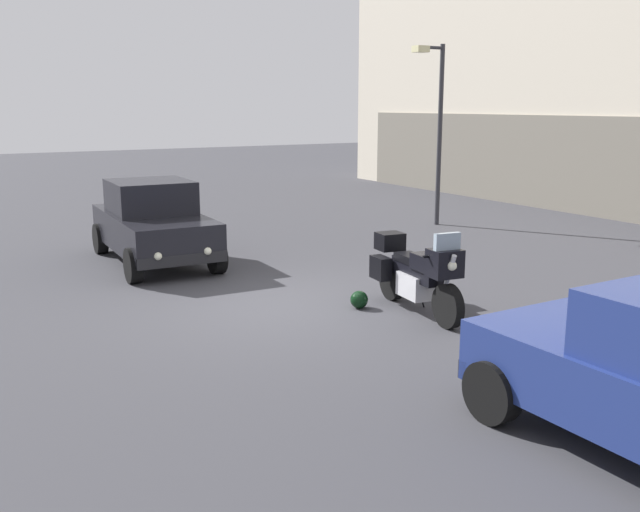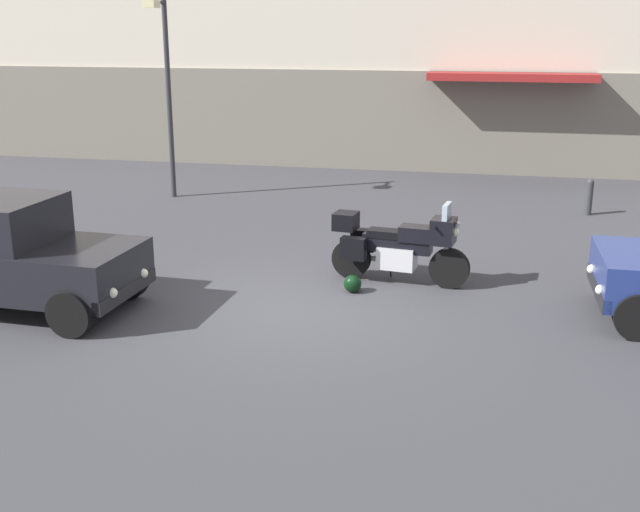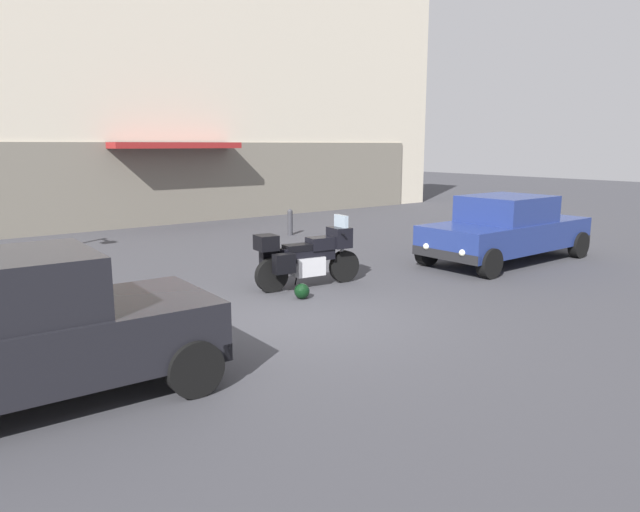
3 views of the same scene
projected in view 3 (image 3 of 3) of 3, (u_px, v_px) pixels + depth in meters
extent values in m
plane|color=#38383D|center=(297.00, 317.00, 9.33)|extent=(80.00, 80.00, 0.00)
cube|color=beige|center=(59.00, 77.00, 18.43)|extent=(31.63, 2.40, 9.68)
cube|color=#6D675C|center=(78.00, 188.00, 18.13)|extent=(28.47, 0.12, 2.80)
cube|color=maroon|center=(176.00, 145.00, 19.43)|extent=(4.40, 1.10, 0.20)
cylinder|color=black|center=(344.00, 266.00, 11.69)|extent=(0.65, 0.22, 0.64)
cylinder|color=black|center=(272.00, 275.00, 10.87)|extent=(0.65, 0.22, 0.64)
cylinder|color=#B7B7BC|center=(343.00, 245.00, 11.60)|extent=(0.33, 0.11, 0.68)
cube|color=#B7B7BC|center=(307.00, 266.00, 11.24)|extent=(0.64, 0.47, 0.36)
cube|color=black|center=(307.00, 254.00, 11.20)|extent=(1.13, 0.41, 0.28)
cube|color=black|center=(321.00, 243.00, 11.31)|extent=(0.56, 0.40, 0.24)
cube|color=black|center=(298.00, 247.00, 11.07)|extent=(0.59, 0.37, 0.12)
cube|color=black|center=(339.00, 237.00, 11.52)|extent=(0.41, 0.48, 0.40)
cube|color=#8C9EAD|center=(341.00, 222.00, 11.48)|extent=(0.13, 0.41, 0.28)
sphere|color=#EAEACC|center=(347.00, 237.00, 11.61)|extent=(0.14, 0.14, 0.14)
cylinder|color=black|center=(336.00, 233.00, 11.46)|extent=(0.12, 0.62, 0.04)
cylinder|color=#B7B7BC|center=(275.00, 273.00, 11.13)|extent=(0.56, 0.16, 0.09)
cube|color=black|center=(271.00, 259.00, 11.12)|extent=(0.42, 0.25, 0.36)
cube|color=black|center=(284.00, 264.00, 10.65)|extent=(0.42, 0.25, 0.36)
cube|color=black|center=(266.00, 243.00, 10.70)|extent=(0.41, 0.44, 0.28)
cylinder|color=black|center=(296.00, 278.00, 11.37)|extent=(0.04, 0.13, 0.29)
sphere|color=black|center=(302.00, 291.00, 10.43)|extent=(0.28, 0.28, 0.28)
cube|color=black|center=(33.00, 345.00, 6.10)|extent=(3.86, 1.78, 0.68)
cube|color=black|center=(11.00, 286.00, 5.89)|extent=(1.65, 1.57, 0.64)
cube|color=#8C9EAD|center=(88.00, 276.00, 6.32)|extent=(0.11, 1.40, 0.54)
cube|color=black|center=(198.00, 334.00, 7.20)|extent=(0.18, 1.64, 0.20)
cylinder|color=black|center=(145.00, 331.00, 7.61)|extent=(0.65, 0.24, 0.64)
cylinder|color=black|center=(194.00, 368.00, 6.37)|extent=(0.65, 0.24, 0.64)
sphere|color=silver|center=(187.00, 315.00, 7.57)|extent=(0.14, 0.14, 0.14)
sphere|color=silver|center=(218.00, 333.00, 6.85)|extent=(0.14, 0.14, 0.14)
cube|color=navy|center=(506.00, 235.00, 13.67)|extent=(4.52, 1.81, 0.64)
cube|color=navy|center=(507.00, 209.00, 13.52)|extent=(1.92, 1.64, 0.60)
cube|color=#8C9EAD|center=(483.00, 211.00, 12.97)|extent=(0.08, 1.50, 0.51)
cube|color=#8C9EAD|center=(528.00, 206.00, 14.07)|extent=(0.08, 1.50, 0.48)
cube|color=black|center=(445.00, 255.00, 12.36)|extent=(0.14, 1.76, 0.20)
cube|color=black|center=(556.00, 235.00, 15.06)|extent=(0.14, 1.76, 0.20)
cylinder|color=black|center=(490.00, 263.00, 11.98)|extent=(0.64, 0.23, 0.64)
cylinder|color=black|center=(427.00, 252.00, 13.27)|extent=(0.64, 0.23, 0.64)
cylinder|color=black|center=(579.00, 245.00, 14.19)|extent=(0.64, 0.23, 0.64)
cylinder|color=black|center=(518.00, 236.00, 15.48)|extent=(0.64, 0.23, 0.64)
sphere|color=silver|center=(462.00, 253.00, 11.94)|extent=(0.14, 0.14, 0.14)
sphere|color=silver|center=(426.00, 246.00, 12.68)|extent=(0.14, 0.14, 0.14)
cylinder|color=#333338|center=(290.00, 223.00, 17.74)|extent=(0.16, 0.16, 0.72)
sphere|color=#333338|center=(290.00, 212.00, 17.67)|extent=(0.16, 0.16, 0.16)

